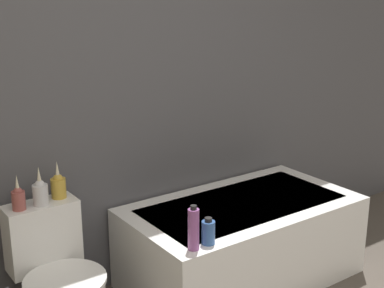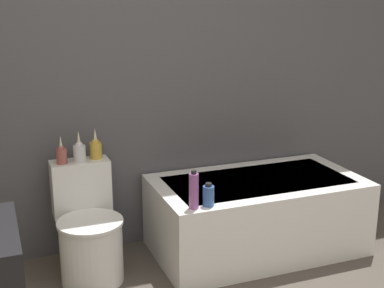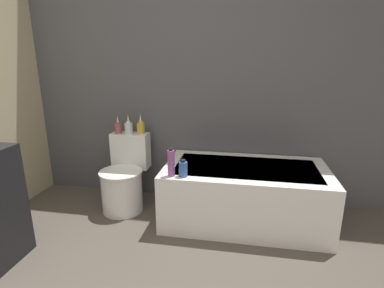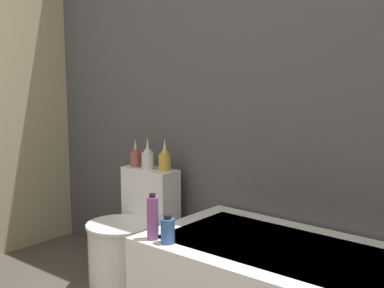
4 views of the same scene
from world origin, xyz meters
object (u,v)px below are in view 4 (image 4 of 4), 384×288
object	(u,v)px
vase_bronze	(165,159)
shampoo_bottle_tall	(153,218)
shampoo_bottle_short	(168,230)
toilet	(128,238)
vase_gold	(136,157)
vase_silver	(148,158)

from	to	relation	value
vase_bronze	shampoo_bottle_tall	bearing A→B (deg)	-51.98
shampoo_bottle_tall	shampoo_bottle_short	xyz separation A→B (m)	(0.10, 0.01, -0.05)
vase_bronze	shampoo_bottle_short	world-z (taller)	vase_bronze
toilet	shampoo_bottle_tall	size ratio (longest dim) A/B	3.01
toilet	vase_bronze	bearing A→B (deg)	63.05
vase_gold	vase_bronze	size ratio (longest dim) A/B	0.92
toilet	vase_bronze	xyz separation A→B (m)	(0.11, 0.22, 0.48)
shampoo_bottle_short	vase_gold	bearing A→B (deg)	145.22
toilet	shampoo_bottle_tall	distance (m)	0.75
vase_bronze	vase_gold	bearing A→B (deg)	-170.24
toilet	shampoo_bottle_short	world-z (taller)	toilet
toilet	vase_bronze	world-z (taller)	vase_bronze
toilet	shampoo_bottle_short	distance (m)	0.81
vase_gold	vase_bronze	xyz separation A→B (m)	(0.22, 0.04, 0.01)
toilet	vase_gold	size ratio (longest dim) A/B	3.85
vase_gold	shampoo_bottle_tall	size ratio (longest dim) A/B	0.78
vase_gold	shampoo_bottle_short	distance (m)	0.96
shampoo_bottle_short	vase_bronze	bearing A→B (deg)	133.71
toilet	shampoo_bottle_tall	world-z (taller)	shampoo_bottle_tall
vase_silver	vase_bronze	bearing A→B (deg)	19.36
toilet	shampoo_bottle_short	xyz separation A→B (m)	(0.66, -0.36, 0.29)
vase_gold	vase_bronze	distance (m)	0.23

